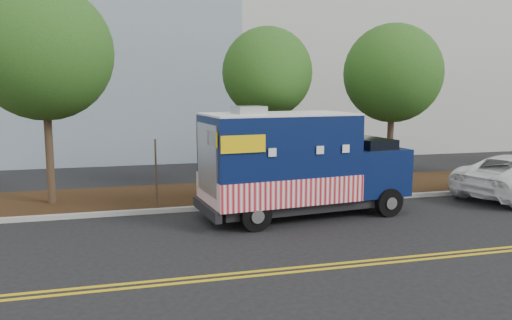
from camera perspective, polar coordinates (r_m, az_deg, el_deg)
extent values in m
plane|color=black|center=(15.76, 1.39, -6.55)|extent=(120.00, 120.00, 0.00)
cube|color=#9E9E99|center=(17.05, 0.08, -5.15)|extent=(120.00, 0.18, 0.15)
cube|color=black|center=(19.04, -1.54, -3.74)|extent=(120.00, 4.00, 0.15)
cube|color=gold|center=(11.74, 7.56, -11.81)|extent=(120.00, 0.10, 0.01)
cube|color=gold|center=(11.52, 8.04, -12.21)|extent=(120.00, 0.10, 0.01)
cylinder|color=#38281C|center=(18.04, -22.56, 1.27)|extent=(0.26, 0.26, 4.06)
sphere|color=#174B15|center=(17.97, -23.11, 11.28)|extent=(4.46, 4.46, 4.46)
cylinder|color=#38281C|center=(19.00, 1.27, 1.75)|extent=(0.26, 0.26, 3.75)
sphere|color=#174B15|center=(18.89, 1.30, 9.97)|extent=(3.38, 3.38, 3.38)
cylinder|color=#38281C|center=(21.23, 15.07, 1.97)|extent=(0.26, 0.26, 3.62)
sphere|color=#174B15|center=(21.12, 15.35, 9.54)|extent=(3.96, 3.96, 3.96)
cube|color=#473828|center=(16.45, -11.35, -1.80)|extent=(0.06, 0.06, 2.40)
cube|color=black|center=(15.99, 5.71, -4.70)|extent=(6.19, 2.72, 0.30)
cube|color=#091642|center=(15.32, 2.57, 0.38)|extent=(4.75, 2.97, 2.57)
cube|color=#BA0B1B|center=(15.47, 2.55, -2.97)|extent=(4.80, 3.04, 0.80)
cube|color=white|center=(15.19, 2.61, 5.26)|extent=(4.75, 2.97, 0.06)
cube|color=#B7B7BA|center=(14.82, -0.81, 5.73)|extent=(0.95, 0.95, 0.24)
cube|color=#091642|center=(16.95, 12.53, -1.06)|extent=(2.18, 2.51, 1.50)
cube|color=black|center=(16.83, 12.45, 1.34)|extent=(1.31, 2.20, 0.70)
cube|color=black|center=(17.60, 15.14, -2.48)|extent=(0.34, 2.14, 0.32)
cube|color=black|center=(14.82, -5.66, -5.62)|extent=(0.47, 2.41, 0.30)
cube|color=#B7B7BA|center=(14.54, -5.62, 0.14)|extent=(0.27, 1.92, 2.03)
cube|color=#B7B7BA|center=(16.59, 1.80, 1.17)|extent=(1.92, 0.27, 1.18)
cube|color=yellow|center=(13.47, -1.45, 1.83)|extent=(1.28, 0.17, 0.48)
cube|color=yellow|center=(15.88, -4.60, 2.77)|extent=(1.28, 0.17, 0.48)
cylinder|color=black|center=(16.31, 14.89, -4.69)|extent=(0.93, 0.40, 0.90)
cylinder|color=black|center=(18.07, 10.79, -3.31)|extent=(0.93, 0.40, 0.90)
cylinder|color=black|center=(14.17, -0.03, -6.35)|extent=(0.93, 0.40, 0.90)
cylinder|color=black|center=(16.16, -2.87, -4.54)|extent=(0.93, 0.40, 0.90)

